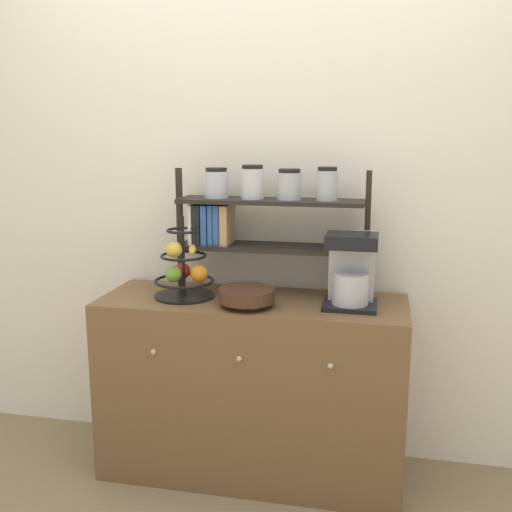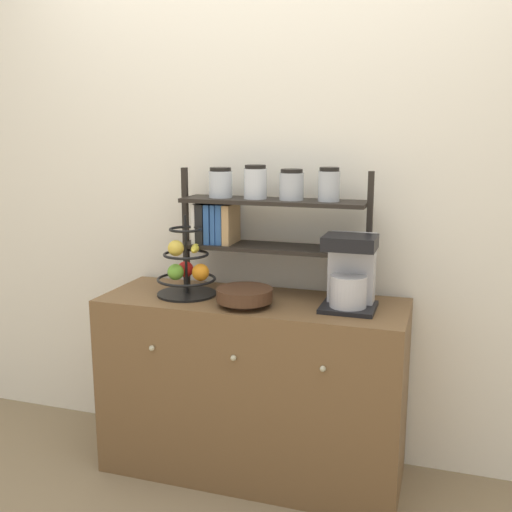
{
  "view_description": "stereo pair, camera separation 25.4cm",
  "coord_description": "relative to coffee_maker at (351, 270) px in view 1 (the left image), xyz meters",
  "views": [
    {
      "loc": [
        0.54,
        -2.2,
        1.52
      ],
      "look_at": [
        0.02,
        0.24,
        1.0
      ],
      "focal_mm": 42.0,
      "sensor_mm": 36.0,
      "label": 1
    },
    {
      "loc": [
        0.78,
        -2.13,
        1.52
      ],
      "look_at": [
        0.02,
        0.24,
        1.0
      ],
      "focal_mm": 42.0,
      "sensor_mm": 36.0,
      "label": 2
    }
  ],
  "objects": [
    {
      "name": "shelf_hutch",
      "position": [
        -0.44,
        0.12,
        0.22
      ],
      "size": [
        0.86,
        0.2,
        0.57
      ],
      "color": "black",
      "rests_on": "sideboard"
    },
    {
      "name": "ground_plane",
      "position": [
        -0.42,
        -0.24,
        -0.96
      ],
      "size": [
        12.0,
        12.0,
        0.0
      ],
      "primitive_type": "plane",
      "color": "#847051"
    },
    {
      "name": "wooden_bowl",
      "position": [
        -0.42,
        -0.1,
        -0.1
      ],
      "size": [
        0.24,
        0.24,
        0.08
      ],
      "color": "#422819",
      "rests_on": "sideboard"
    },
    {
      "name": "fruit_stand",
      "position": [
        -0.72,
        -0.02,
        -0.03
      ],
      "size": [
        0.26,
        0.26,
        0.36
      ],
      "color": "black",
      "rests_on": "sideboard"
    },
    {
      "name": "coffee_maker",
      "position": [
        0.0,
        0.0,
        0.0
      ],
      "size": [
        0.22,
        0.21,
        0.31
      ],
      "color": "black",
      "rests_on": "sideboard"
    },
    {
      "name": "sideboard",
      "position": [
        -0.42,
        -0.0,
        -0.55
      ],
      "size": [
        1.32,
        0.49,
        0.81
      ],
      "color": "brown",
      "rests_on": "ground_plane"
    },
    {
      "name": "wall_back",
      "position": [
        -0.42,
        0.28,
        0.34
      ],
      "size": [
        7.0,
        0.05,
        2.6
      ],
      "primitive_type": "cube",
      "color": "silver",
      "rests_on": "ground_plane"
    }
  ]
}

